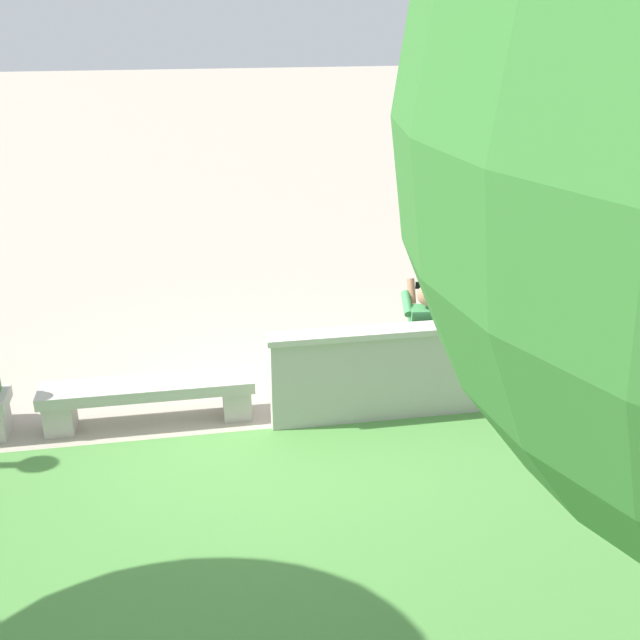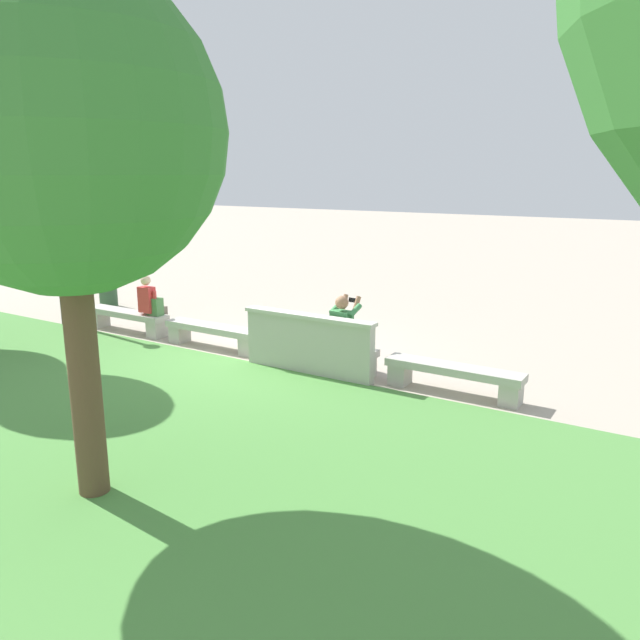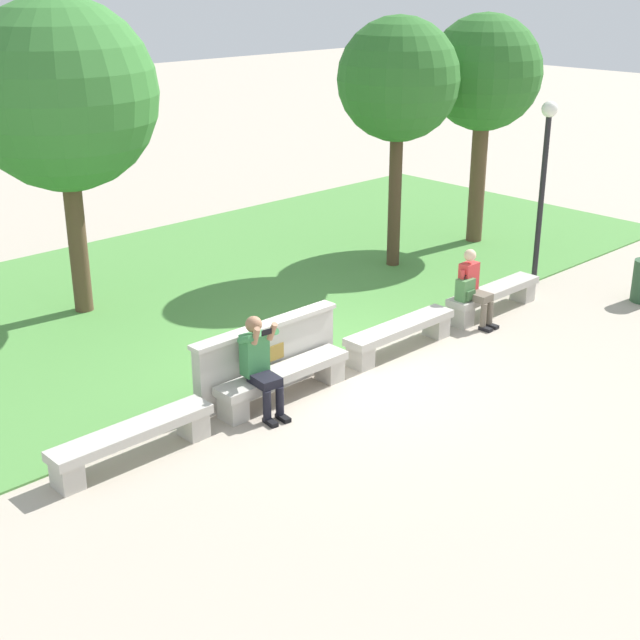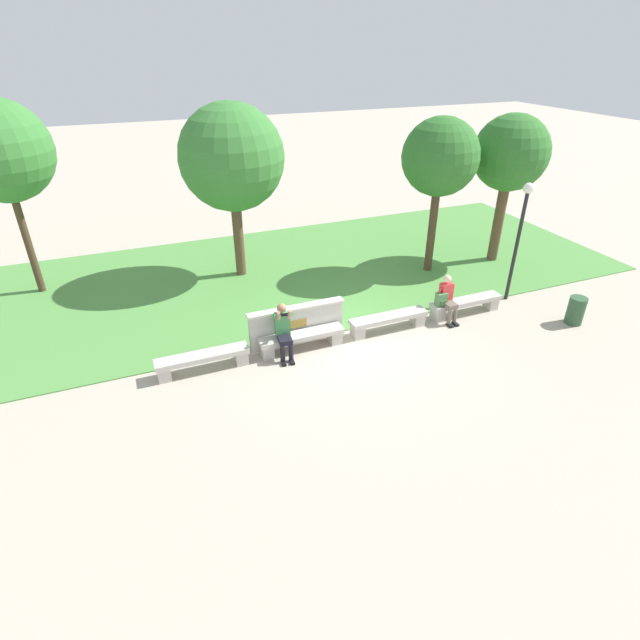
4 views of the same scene
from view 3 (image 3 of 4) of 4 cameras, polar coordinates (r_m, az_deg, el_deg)
The scene contains 14 objects.
ground_plane at distance 12.96m, azimuth 1.62°, elevation -3.42°, with size 80.00×80.00×0.00m, color #B2A593.
grass_strip at distance 16.10m, azimuth -9.49°, elevation 1.46°, with size 21.24×8.00×0.03m, color #518E42.
bench_main at distance 10.86m, azimuth -11.90°, elevation -7.39°, with size 2.11×0.40×0.45m.
bench_near at distance 12.10m, azimuth -2.36°, elevation -3.76°, with size 2.11×0.40×0.45m.
bench_mid at distance 13.64m, azimuth 5.16°, elevation -0.80°, with size 2.11×0.40×0.45m.
bench_far at distance 15.40m, azimuth 11.05°, elevation 1.54°, with size 2.11×0.40×0.45m.
backrest_wall_with_plaque at distance 12.24m, azimuth -3.42°, elevation -2.37°, with size 2.43×0.24×1.01m.
person_photographer at distance 11.59m, azimuth -3.89°, elevation -2.63°, with size 0.50×0.75×1.32m.
person_distant at distance 14.72m, azimuth 9.80°, elevation 2.20°, with size 0.48×0.68×1.26m.
backpack at distance 14.63m, azimuth 9.30°, elevation 1.92°, with size 0.28×0.24×0.43m.
tree_behind_wall at distance 14.93m, azimuth -16.17°, elevation 13.61°, with size 3.03×3.03×5.15m.
tree_left_background at distance 16.94m, azimuth 5.04°, elevation 15.00°, with size 2.27×2.27×4.72m.
tree_far_back at distance 18.84m, azimuth 10.48°, elevation 15.17°, with size 2.31×2.31×4.69m.
lamp_post at distance 16.40m, azimuth 14.17°, elevation 9.55°, with size 0.28×0.28×3.36m.
Camera 3 is at (-8.36, -8.25, 5.48)m, focal length 50.00 mm.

